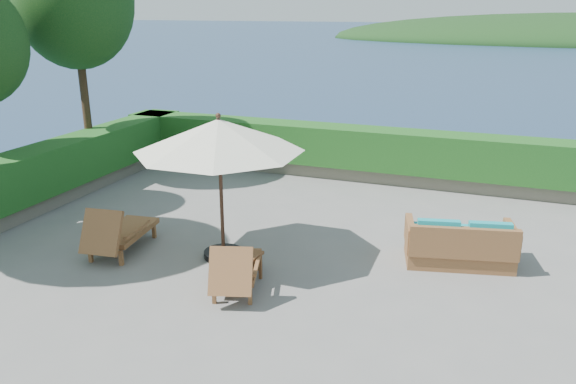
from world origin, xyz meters
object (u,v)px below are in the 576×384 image
(wicker_loveseat, at_px, (460,246))
(side_table, at_px, (245,259))
(patio_umbrella, at_px, (219,137))
(lounge_left, at_px, (118,232))
(lounge_right, at_px, (236,268))

(wicker_loveseat, bearing_deg, side_table, -162.08)
(patio_umbrella, relative_size, side_table, 7.55)
(side_table, bearing_deg, patio_umbrella, 136.41)
(lounge_left, height_order, lounge_right, lounge_left)
(lounge_right, bearing_deg, side_table, 70.13)
(patio_umbrella, relative_size, lounge_left, 2.14)
(patio_umbrella, xyz_separation_m, side_table, (0.77, -0.73, -1.80))
(patio_umbrella, bearing_deg, lounge_right, -54.50)
(side_table, bearing_deg, wicker_loveseat, 30.41)
(lounge_left, relative_size, lounge_right, 1.05)
(lounge_right, height_order, wicker_loveseat, lounge_right)
(wicker_loveseat, bearing_deg, lounge_right, -158.08)
(lounge_left, bearing_deg, side_table, -12.05)
(patio_umbrella, relative_size, wicker_loveseat, 1.91)
(lounge_right, xyz_separation_m, wicker_loveseat, (3.22, 2.21, -0.03))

